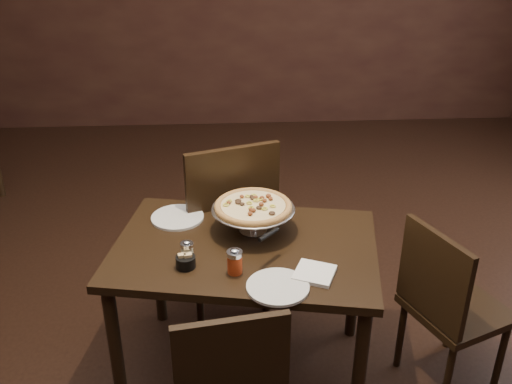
{
  "coord_description": "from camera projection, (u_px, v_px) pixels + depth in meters",
  "views": [
    {
      "loc": [
        0.01,
        -1.97,
        1.96
      ],
      "look_at": [
        0.14,
        0.12,
        0.91
      ],
      "focal_mm": 40.0,
      "sensor_mm": 36.0,
      "label": 1
    }
  ],
  "objects": [
    {
      "name": "pepper_flake_shaker",
      "position": [
        235.0,
        261.0,
        2.2
      ],
      "size": [
        0.06,
        0.06,
        0.11
      ],
      "color": "maroon",
      "rests_on": "dining_table"
    },
    {
      "name": "packet_caddy",
      "position": [
        186.0,
        261.0,
        2.24
      ],
      "size": [
        0.08,
        0.08,
        0.06
      ],
      "rotation": [
        0.0,
        0.0,
        0.23
      ],
      "color": "black",
      "rests_on": "dining_table"
    },
    {
      "name": "parmesan_shaker",
      "position": [
        187.0,
        251.0,
        2.27
      ],
      "size": [
        0.05,
        0.05,
        0.09
      ],
      "color": "beige",
      "rests_on": "dining_table"
    },
    {
      "name": "pizza_stand",
      "position": [
        253.0,
        207.0,
        2.45
      ],
      "size": [
        0.36,
        0.36,
        0.15
      ],
      "color": "silver",
      "rests_on": "dining_table"
    },
    {
      "name": "serving_spatula",
      "position": [
        269.0,
        235.0,
        2.24
      ],
      "size": [
        0.15,
        0.15,
        0.02
      ],
      "rotation": [
        0.0,
        0.0,
        -0.73
      ],
      "color": "silver",
      "rests_on": "pizza_stand"
    },
    {
      "name": "chair_far",
      "position": [
        226.0,
        220.0,
        2.89
      ],
      "size": [
        0.58,
        0.58,
        0.98
      ],
      "rotation": [
        0.0,
        0.0,
        3.46
      ],
      "color": "black",
      "rests_on": "ground"
    },
    {
      "name": "plate_left",
      "position": [
        178.0,
        217.0,
        2.6
      ],
      "size": [
        0.24,
        0.24,
        0.01
      ],
      "primitive_type": "cylinder",
      "color": "silver",
      "rests_on": "dining_table"
    },
    {
      "name": "napkin_stack",
      "position": [
        315.0,
        273.0,
        2.2
      ],
      "size": [
        0.19,
        0.19,
        0.02
      ],
      "primitive_type": "cube",
      "rotation": [
        0.0,
        0.0,
        -0.41
      ],
      "color": "white",
      "rests_on": "dining_table"
    },
    {
      "name": "plate_near",
      "position": [
        278.0,
        287.0,
        2.13
      ],
      "size": [
        0.24,
        0.24,
        0.01
      ],
      "primitive_type": "cylinder",
      "color": "silver",
      "rests_on": "dining_table"
    },
    {
      "name": "dining_table",
      "position": [
        245.0,
        263.0,
        2.44
      ],
      "size": [
        1.22,
        0.92,
        0.69
      ],
      "rotation": [
        0.0,
        0.0,
        -0.19
      ],
      "color": "black",
      "rests_on": "ground"
    },
    {
      "name": "room",
      "position": [
        235.0,
        82.0,
        2.03
      ],
      "size": [
        6.04,
        7.04,
        2.84
      ],
      "color": "black",
      "rests_on": "ground"
    },
    {
      "name": "chair_side",
      "position": [
        447.0,
        303.0,
        2.44
      ],
      "size": [
        0.49,
        0.49,
        0.81
      ],
      "rotation": [
        0.0,
        0.0,
        1.96
      ],
      "color": "black",
      "rests_on": "ground"
    }
  ]
}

